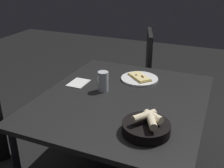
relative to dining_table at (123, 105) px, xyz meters
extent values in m
cube|color=black|center=(0.00, 0.00, 0.04)|extent=(1.17, 1.03, 0.03)
cylinder|color=black|center=(-0.53, -0.45, -0.33)|extent=(0.04, 0.04, 0.71)
cylinder|color=black|center=(-0.53, 0.45, -0.33)|extent=(0.04, 0.04, 0.71)
cylinder|color=white|center=(-0.32, 0.01, 0.06)|extent=(0.27, 0.27, 0.01)
cube|color=#D3B55E|center=(-0.32, 0.01, 0.07)|extent=(0.20, 0.21, 0.01)
cube|color=#F4DE90|center=(-0.32, 0.01, 0.08)|extent=(0.19, 0.19, 0.01)
sphere|color=brown|center=(-0.32, 0.03, 0.09)|extent=(0.02, 0.02, 0.02)
sphere|color=brown|center=(-0.30, 0.04, 0.09)|extent=(0.02, 0.02, 0.02)
sphere|color=brown|center=(-0.32, -0.02, 0.09)|extent=(0.02, 0.02, 0.02)
cylinder|color=black|center=(0.32, 0.25, 0.08)|extent=(0.25, 0.25, 0.06)
cylinder|color=beige|center=(0.35, 0.28, 0.15)|extent=(0.13, 0.09, 0.04)
cylinder|color=beige|center=(0.32, 0.23, 0.15)|extent=(0.13, 0.11, 0.04)
cylinder|color=beige|center=(0.31, 0.28, 0.15)|extent=(0.08, 0.11, 0.04)
cylinder|color=#A61914|center=(0.38, 0.23, 0.08)|extent=(0.06, 0.06, 0.03)
cylinder|color=silver|center=(-0.05, -0.16, 0.12)|extent=(0.07, 0.07, 0.14)
cylinder|color=orange|center=(-0.05, -0.16, 0.10)|extent=(0.06, 0.06, 0.08)
cube|color=white|center=(-0.09, -0.38, 0.06)|extent=(0.16, 0.12, 0.00)
cube|color=#252525|center=(-0.87, -0.28, -0.25)|extent=(0.55, 0.55, 0.04)
cube|color=black|center=(-0.93, -0.09, 0.02)|extent=(0.41, 0.16, 0.51)
cylinder|color=black|center=(-0.99, -0.52, -0.48)|extent=(0.03, 0.03, 0.41)
cylinder|color=black|center=(-0.63, -0.40, -0.48)|extent=(0.03, 0.03, 0.41)
cylinder|color=black|center=(-1.11, -0.16, -0.48)|extent=(0.03, 0.03, 0.41)
cylinder|color=black|center=(-0.74, -0.04, -0.48)|extent=(0.03, 0.03, 0.41)
camera|label=1|loc=(1.46, 0.54, 0.85)|focal=43.60mm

